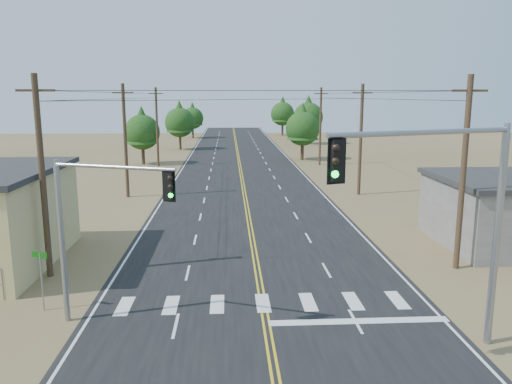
{
  "coord_description": "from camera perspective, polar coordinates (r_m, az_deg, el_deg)",
  "views": [
    {
      "loc": [
        -1.44,
        -12.48,
        8.96
      ],
      "look_at": [
        0.12,
        15.66,
        3.5
      ],
      "focal_mm": 35.0,
      "sensor_mm": 36.0,
      "label": 1
    }
  ],
  "objects": [
    {
      "name": "utility_pole_left_mid",
      "position": [
        45.55,
        -14.71,
        5.77
      ],
      "size": [
        1.8,
        0.3,
        10.0
      ],
      "color": "#4C3826",
      "rests_on": "ground"
    },
    {
      "name": "utility_pole_left_far",
      "position": [
        65.22,
        -11.25,
        7.38
      ],
      "size": [
        1.8,
        0.3,
        10.0
      ],
      "color": "#4C3826",
      "rests_on": "ground"
    },
    {
      "name": "tree_left_far",
      "position": [
        107.93,
        -7.27,
        8.61
      ],
      "size": [
        4.6,
        4.6,
        7.67
      ],
      "color": "#3F2D1E",
      "rests_on": "ground"
    },
    {
      "name": "tree_right_mid",
      "position": [
        94.22,
        6.0,
        8.85
      ],
      "size": [
        5.48,
        5.48,
        9.13
      ],
      "color": "#3F2D1E",
      "rests_on": "ground"
    },
    {
      "name": "utility_pole_right_mid",
      "position": [
        46.21,
        11.87,
        5.96
      ],
      "size": [
        1.8,
        0.3,
        10.0
      ],
      "color": "#4C3826",
      "rests_on": "ground"
    },
    {
      "name": "tree_right_far",
      "position": [
        114.19,
        3.06,
        9.18
      ],
      "size": [
        5.32,
        5.32,
        8.87
      ],
      "color": "#3F2D1E",
      "rests_on": "ground"
    },
    {
      "name": "road",
      "position": [
        43.43,
        -1.21,
        -0.93
      ],
      "size": [
        15.0,
        200.0,
        0.02
      ],
      "primitive_type": "cube",
      "color": "black",
      "rests_on": "ground"
    },
    {
      "name": "utility_pole_left_near",
      "position": [
        26.38,
        -23.23,
        1.69
      ],
      "size": [
        1.8,
        0.3,
        10.0
      ],
      "color": "#4C3826",
      "rests_on": "ground"
    },
    {
      "name": "tree_right_near",
      "position": [
        70.82,
        5.35,
        7.62
      ],
      "size": [
        4.79,
        4.79,
        7.99
      ],
      "color": "#3F2D1E",
      "rests_on": "ground"
    },
    {
      "name": "street_sign",
      "position": [
        22.94,
        -23.36,
        -8.33
      ],
      "size": [
        0.73,
        0.31,
        2.59
      ],
      "rotation": [
        0.0,
        0.0,
        -0.38
      ],
      "color": "gray",
      "rests_on": "ground"
    },
    {
      "name": "tree_left_near",
      "position": [
        67.52,
        -12.89,
        7.08
      ],
      "size": [
        4.62,
        4.62,
        7.7
      ],
      "color": "#3F2D1E",
      "rests_on": "ground"
    },
    {
      "name": "signal_mast_right",
      "position": [
        17.81,
        21.74,
        -1.09
      ],
      "size": [
        6.78,
        2.64,
        8.05
      ],
      "rotation": [
        0.0,
        0.0,
        0.34
      ],
      "color": "gray",
      "rests_on": "ground"
    },
    {
      "name": "signal_mast_left",
      "position": [
        19.97,
        -18.25,
        -2.75
      ],
      "size": [
        4.84,
        2.0,
        6.57
      ],
      "rotation": [
        0.0,
        0.0,
        -0.36
      ],
      "color": "gray",
      "rests_on": "ground"
    },
    {
      "name": "utility_pole_right_near",
      "position": [
        27.5,
        22.61,
        2.09
      ],
      "size": [
        1.8,
        0.3,
        10.0
      ],
      "color": "#4C3826",
      "rests_on": "ground"
    },
    {
      "name": "utility_pole_right_far",
      "position": [
        65.69,
        7.37,
        7.52
      ],
      "size": [
        1.8,
        0.3,
        10.0
      ],
      "color": "#4C3826",
      "rests_on": "ground"
    },
    {
      "name": "tree_left_mid",
      "position": [
        85.02,
        -8.72,
        8.2
      ],
      "size": [
        4.95,
        4.95,
        8.25
      ],
      "color": "#3F2D1E",
      "rests_on": "ground"
    }
  ]
}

